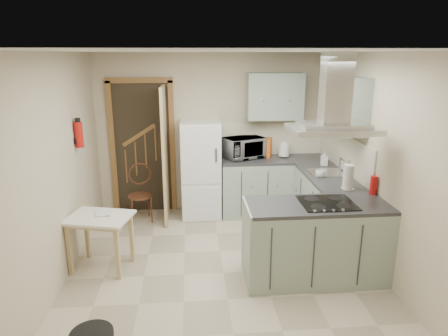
{
  "coord_description": "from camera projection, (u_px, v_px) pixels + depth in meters",
  "views": [
    {
      "loc": [
        -0.35,
        -4.15,
        2.47
      ],
      "look_at": [
        0.05,
        0.45,
        1.15
      ],
      "focal_mm": 32.0,
      "sensor_mm": 36.0,
      "label": 1
    }
  ],
  "objects": [
    {
      "name": "floor",
      "position": [
        223.0,
        273.0,
        4.68
      ],
      "size": [
        4.2,
        4.2,
        0.0
      ],
      "primitive_type": "plane",
      "color": "#B9A890",
      "rests_on": "ground"
    },
    {
      "name": "ceiling",
      "position": [
        223.0,
        51.0,
        4.0
      ],
      "size": [
        4.2,
        4.2,
        0.0
      ],
      "primitive_type": "plane",
      "rotation": [
        3.14,
        0.0,
        0.0
      ],
      "color": "silver",
      "rests_on": "back_wall"
    },
    {
      "name": "back_wall",
      "position": [
        212.0,
        134.0,
        6.35
      ],
      "size": [
        3.6,
        0.0,
        3.6
      ],
      "primitive_type": "plane",
      "rotation": [
        1.57,
        0.0,
        0.0
      ],
      "color": "#BFB194",
      "rests_on": "floor"
    },
    {
      "name": "left_wall",
      "position": [
        53.0,
        175.0,
        4.19
      ],
      "size": [
        0.0,
        4.2,
        4.2
      ],
      "primitive_type": "plane",
      "rotation": [
        1.57,
        0.0,
        1.57
      ],
      "color": "#BFB194",
      "rests_on": "floor"
    },
    {
      "name": "right_wall",
      "position": [
        382.0,
        167.0,
        4.49
      ],
      "size": [
        0.0,
        4.2,
        4.2
      ],
      "primitive_type": "plane",
      "rotation": [
        1.57,
        0.0,
        -1.57
      ],
      "color": "#BFB194",
      "rests_on": "floor"
    },
    {
      "name": "doorway",
      "position": [
        143.0,
        148.0,
        6.29
      ],
      "size": [
        1.1,
        0.12,
        2.1
      ],
      "primitive_type": "cube",
      "color": "brown",
      "rests_on": "floor"
    },
    {
      "name": "fridge",
      "position": [
        201.0,
        169.0,
        6.18
      ],
      "size": [
        0.6,
        0.6,
        1.5
      ],
      "primitive_type": "cube",
      "color": "white",
      "rests_on": "floor"
    },
    {
      "name": "counter_back",
      "position": [
        255.0,
        186.0,
        6.34
      ],
      "size": [
        1.08,
        0.6,
        0.9
      ],
      "primitive_type": "cube",
      "color": "#9EB2A0",
      "rests_on": "floor"
    },
    {
      "name": "counter_right",
      "position": [
        320.0,
        199.0,
        5.76
      ],
      "size": [
        0.6,
        1.95,
        0.9
      ],
      "primitive_type": "cube",
      "color": "#9EB2A0",
      "rests_on": "floor"
    },
    {
      "name": "splashback",
      "position": [
        272.0,
        139.0,
        6.45
      ],
      "size": [
        1.68,
        0.02,
        0.5
      ],
      "primitive_type": "cube",
      "color": "beige",
      "rests_on": "counter_back"
    },
    {
      "name": "wall_cabinet_back",
      "position": [
        275.0,
        96.0,
        6.1
      ],
      "size": [
        0.85,
        0.35,
        0.7
      ],
      "primitive_type": "cube",
      "color": "#9EB2A0",
      "rests_on": "back_wall"
    },
    {
      "name": "wall_cabinet_right",
      "position": [
        344.0,
        104.0,
        5.12
      ],
      "size": [
        0.35,
        0.9,
        0.7
      ],
      "primitive_type": "cube",
      "color": "#9EB2A0",
      "rests_on": "right_wall"
    },
    {
      "name": "peninsula",
      "position": [
        316.0,
        241.0,
        4.47
      ],
      "size": [
        1.55,
        0.65,
        0.9
      ],
      "primitive_type": "cube",
      "color": "#9EB2A0",
      "rests_on": "floor"
    },
    {
      "name": "hob",
      "position": [
        327.0,
        203.0,
        4.35
      ],
      "size": [
        0.58,
        0.5,
        0.01
      ],
      "primitive_type": "cube",
      "color": "black",
      "rests_on": "peninsula"
    },
    {
      "name": "extractor_hood",
      "position": [
        333.0,
        129.0,
        4.13
      ],
      "size": [
        0.9,
        0.55,
        0.1
      ],
      "primitive_type": "cube",
      "color": "silver",
      "rests_on": "ceiling"
    },
    {
      "name": "sink",
      "position": [
        326.0,
        173.0,
        5.47
      ],
      "size": [
        0.45,
        0.4,
        0.01
      ],
      "primitive_type": "cube",
      "color": "silver",
      "rests_on": "counter_right"
    },
    {
      "name": "fire_extinguisher",
      "position": [
        79.0,
        135.0,
        4.99
      ],
      "size": [
        0.1,
        0.1,
        0.32
      ],
      "primitive_type": "cylinder",
      "color": "#B2140F",
      "rests_on": "left_wall"
    },
    {
      "name": "drop_leaf_table",
      "position": [
        101.0,
        242.0,
        4.71
      ],
      "size": [
        0.82,
        0.69,
        0.66
      ],
      "primitive_type": "cube",
      "rotation": [
        0.0,
        0.0,
        -0.26
      ],
      "color": "tan",
      "rests_on": "floor"
    },
    {
      "name": "bentwood_chair",
      "position": [
        140.0,
        196.0,
        6.05
      ],
      "size": [
        0.43,
        0.43,
        0.8
      ],
      "primitive_type": "cube",
      "rotation": [
        0.0,
        0.0,
        0.26
      ],
      "color": "#4A2218",
      "rests_on": "floor"
    },
    {
      "name": "microwave",
      "position": [
        244.0,
        148.0,
        6.23
      ],
      "size": [
        0.7,
        0.6,
        0.32
      ],
      "primitive_type": "imported",
      "rotation": [
        0.0,
        0.0,
        0.42
      ],
      "color": "black",
      "rests_on": "counter_back"
    },
    {
      "name": "kettle",
      "position": [
        284.0,
        149.0,
        6.3
      ],
      "size": [
        0.18,
        0.18,
        0.25
      ],
      "primitive_type": "cylinder",
      "rotation": [
        0.0,
        0.0,
        0.05
      ],
      "color": "white",
      "rests_on": "counter_back"
    },
    {
      "name": "cereal_box",
      "position": [
        268.0,
        148.0,
        6.31
      ],
      "size": [
        0.14,
        0.21,
        0.29
      ],
      "primitive_type": "cube",
      "rotation": [
        0.0,
        0.0,
        -0.37
      ],
      "color": "orange",
      "rests_on": "counter_back"
    },
    {
      "name": "soap_bottle",
      "position": [
        324.0,
        158.0,
        5.83
      ],
      "size": [
        0.11,
        0.11,
        0.21
      ],
      "primitive_type": "imported",
      "rotation": [
        0.0,
        0.0,
        -0.18
      ],
      "color": "#AEADB9",
      "rests_on": "counter_right"
    },
    {
      "name": "paper_towel",
      "position": [
        348.0,
        177.0,
        4.77
      ],
      "size": [
        0.16,
        0.16,
        0.31
      ],
      "primitive_type": "cylinder",
      "rotation": [
        0.0,
        0.0,
        -0.31
      ],
      "color": "silver",
      "rests_on": "counter_right"
    },
    {
      "name": "cup",
      "position": [
        320.0,
        174.0,
        5.27
      ],
      "size": [
        0.16,
        0.16,
        0.1
      ],
      "primitive_type": "imported",
      "rotation": [
        0.0,
        0.0,
        0.26
      ],
      "color": "silver",
      "rests_on": "counter_right"
    },
    {
      "name": "red_bottle",
      "position": [
        373.0,
        185.0,
        4.61
      ],
      "size": [
        0.09,
        0.09,
        0.22
      ],
      "primitive_type": "cylinder",
      "rotation": [
        0.0,
        0.0,
        0.23
      ],
      "color": "red",
      "rests_on": "peninsula"
    },
    {
      "name": "book",
      "position": [
        95.0,
        210.0,
        4.66
      ],
      "size": [
        0.2,
        0.25,
        0.1
      ],
      "primitive_type": "imported",
      "rotation": [
        0.0,
        0.0,
        0.15
      ],
      "color": "maroon",
      "rests_on": "drop_leaf_table"
    }
  ]
}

